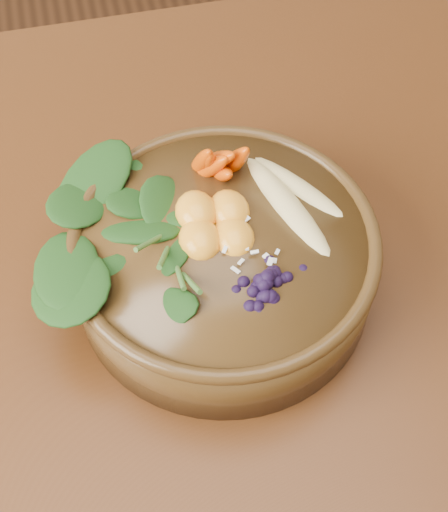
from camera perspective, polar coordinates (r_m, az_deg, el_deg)
The scene contains 8 objects.
dining_table at distance 0.73m, azimuth 1.11°, elevation -7.83°, with size 1.60×0.90×0.75m.
stoneware_bowl at distance 0.63m, azimuth -0.00°, elevation -0.52°, with size 0.27×0.27×0.07m, color #503517.
kale_heap at distance 0.60m, azimuth -6.27°, elevation 4.17°, with size 0.17×0.16×0.04m, color #1E4717, non-canonical shape.
carrot_cluster at distance 0.63m, azimuth -0.23°, elevation 9.72°, with size 0.06×0.06×0.07m, color #DC4400, non-canonical shape.
banana_halves at distance 0.63m, azimuth 5.58°, elevation 5.61°, with size 0.10×0.15×0.03m.
mandarin_cluster at distance 0.60m, azimuth -0.77°, elevation 3.38°, with size 0.08×0.08×0.03m, color #FF9E23, non-canonical shape.
blueberry_pile at distance 0.56m, azimuth 3.48°, elevation -1.00°, with size 0.12×0.09×0.04m, color black, non-canonical shape.
coconut_flakes at distance 0.59m, azimuth 1.18°, elevation 0.55°, with size 0.08×0.06×0.01m, color white, non-canonical shape.
Camera 1 is at (-0.09, -0.32, 1.30)m, focal length 50.00 mm.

